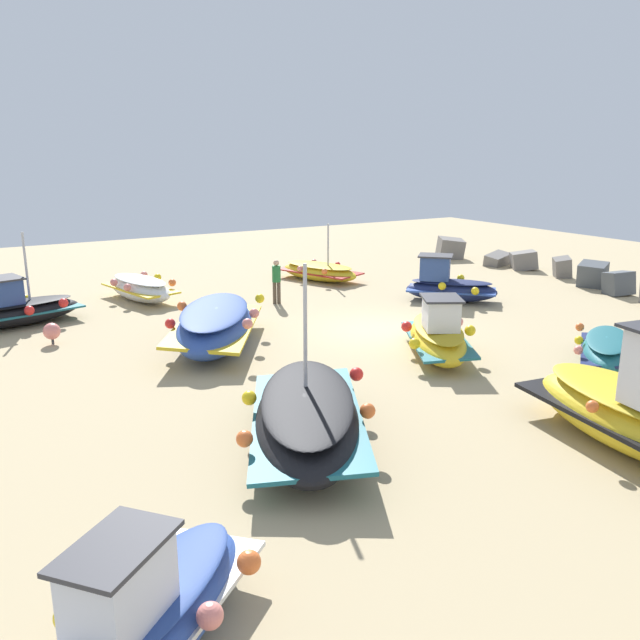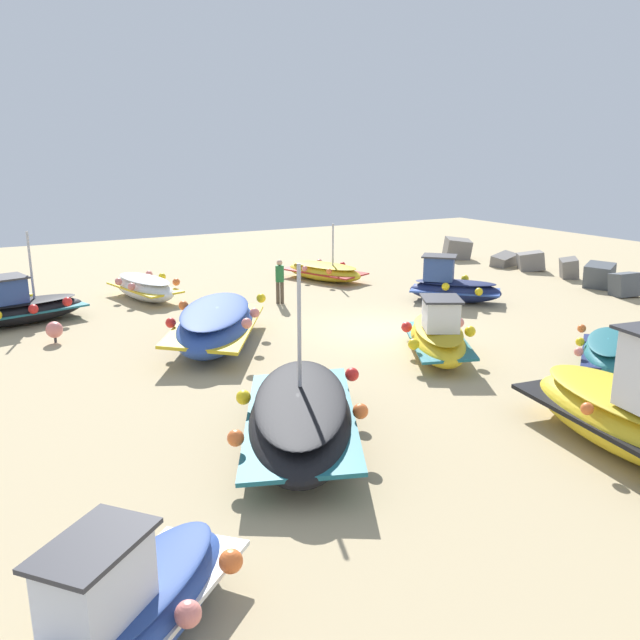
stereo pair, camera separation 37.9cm
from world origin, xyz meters
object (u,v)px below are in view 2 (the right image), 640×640
object	(u,v)px
fishing_boat_3	(300,417)
fishing_boat_7	(608,351)
fishing_boat_4	(144,287)
fishing_boat_8	(128,609)
fishing_boat_2	(216,324)
fishing_boat_1	(324,271)
fishing_boat_6	(452,286)
fishing_boat_5	(438,337)
fishing_boat_9	(22,308)
mooring_buoy_0	(54,330)
person_walking	(280,279)
fishing_boat_0	(639,411)

from	to	relation	value
fishing_boat_3	fishing_boat_7	xyz separation A→B (m)	(-0.14, 9.40, -0.13)
fishing_boat_4	fishing_boat_8	bearing A→B (deg)	-28.26
fishing_boat_2	fishing_boat_1	bearing A→B (deg)	164.18
fishing_boat_4	fishing_boat_6	world-z (taller)	fishing_boat_6
fishing_boat_1	fishing_boat_5	distance (m)	11.47
fishing_boat_7	fishing_boat_9	bearing A→B (deg)	98.76
fishing_boat_8	fishing_boat_9	bearing A→B (deg)	-131.65
fishing_boat_4	fishing_boat_9	world-z (taller)	fishing_boat_9
fishing_boat_8	mooring_buoy_0	size ratio (longest dim) A/B	5.53
fishing_boat_5	fishing_boat_7	world-z (taller)	fishing_boat_5
fishing_boat_2	fishing_boat_9	world-z (taller)	fishing_boat_9
fishing_boat_1	fishing_boat_9	xyz separation A→B (m)	(1.52, -12.50, 0.14)
fishing_boat_3	fishing_boat_6	distance (m)	13.55
fishing_boat_3	person_walking	size ratio (longest dim) A/B	3.42
fishing_boat_4	fishing_boat_6	xyz separation A→B (m)	(6.11, 10.18, 0.10)
fishing_boat_1	fishing_boat_8	distance (m)	22.35
fishing_boat_6	fishing_boat_2	bearing A→B (deg)	50.60
fishing_boat_2	fishing_boat_7	bearing A→B (deg)	81.96
fishing_boat_9	mooring_buoy_0	size ratio (longest dim) A/B	6.57
fishing_boat_6	mooring_buoy_0	size ratio (longest dim) A/B	5.27
fishing_boat_0	fishing_boat_3	world-z (taller)	fishing_boat_3
fishing_boat_1	fishing_boat_9	bearing A→B (deg)	77.27
fishing_boat_5	person_walking	xyz separation A→B (m)	(-8.02, -1.04, 0.38)
fishing_boat_3	fishing_boat_6	xyz separation A→B (m)	(-8.15, 10.82, 0.03)
fishing_boat_8	person_walking	size ratio (longest dim) A/B	2.15
fishing_boat_0	fishing_boat_9	size ratio (longest dim) A/B	1.21
fishing_boat_1	person_walking	xyz separation A→B (m)	(3.14, -3.69, 0.56)
person_walking	fishing_boat_0	bearing A→B (deg)	-151.36
fishing_boat_4	mooring_buoy_0	size ratio (longest dim) A/B	6.19
fishing_boat_8	fishing_boat_9	world-z (taller)	fishing_boat_9
fishing_boat_1	fishing_boat_7	size ratio (longest dim) A/B	1.24
fishing_boat_6	fishing_boat_8	xyz separation A→B (m)	(12.14, -15.15, -0.02)
fishing_boat_7	mooring_buoy_0	size ratio (longest dim) A/B	5.31
fishing_boat_3	fishing_boat_4	distance (m)	14.28
fishing_boat_7	fishing_boat_8	size ratio (longest dim) A/B	0.96
fishing_boat_0	person_walking	xyz separation A→B (m)	(-14.62, -0.53, 0.11)
fishing_boat_4	fishing_boat_5	size ratio (longest dim) A/B	0.94
fishing_boat_6	fishing_boat_8	distance (m)	19.41
fishing_boat_5	fishing_boat_6	size ratio (longest dim) A/B	1.25
fishing_boat_2	mooring_buoy_0	size ratio (longest dim) A/B	8.83
fishing_boat_9	person_walking	xyz separation A→B (m)	(1.62, 8.80, 0.42)
fishing_boat_5	person_walking	bearing A→B (deg)	-143.48
fishing_boat_2	fishing_boat_4	size ratio (longest dim) A/B	1.43
fishing_boat_9	fishing_boat_6	bearing A→B (deg)	149.13
fishing_boat_5	fishing_boat_6	distance (m)	7.03
fishing_boat_7	fishing_boat_9	world-z (taller)	fishing_boat_9
fishing_boat_1	mooring_buoy_0	bearing A→B (deg)	90.75
fishing_boat_1	fishing_boat_2	distance (m)	10.45
fishing_boat_2	fishing_boat_4	distance (m)	7.11
fishing_boat_9	person_walking	bearing A→B (deg)	155.95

